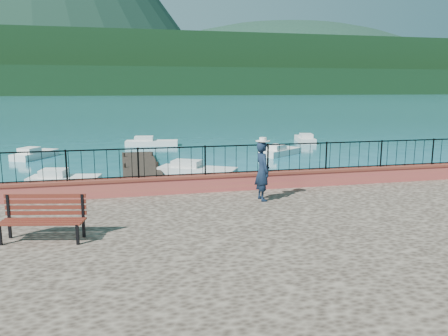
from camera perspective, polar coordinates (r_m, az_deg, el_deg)
name	(u,v)px	position (r m, az deg, el deg)	size (l,w,h in m)	color
ground	(243,267)	(11.80, 2.56, -12.78)	(2000.00, 2000.00, 0.00)	#19596B
parapet	(214,183)	(14.78, -1.31, -1.92)	(28.00, 0.46, 0.58)	#AA503D
railing	(214,160)	(14.64, -1.32, 1.00)	(27.00, 0.05, 0.95)	black
dock	(143,176)	(22.90, -10.56, -1.10)	(2.00, 16.00, 0.30)	#2D231C
far_forest	(123,82)	(310.47, -12.99, 10.94)	(900.00, 60.00, 18.00)	black
foothills	(122,66)	(370.85, -13.16, 12.82)	(900.00, 120.00, 44.00)	black
companion_hill	(287,92)	(612.49, 8.17, 9.86)	(448.00, 384.00, 180.00)	#142D23
park_bench	(43,228)	(10.85, -22.53, -7.21)	(1.95, 0.99, 1.04)	black
person	(262,171)	(13.51, 5.04, -0.40)	(0.67, 0.44, 1.85)	#101E32
hat	(263,139)	(13.36, 5.11, 3.75)	(0.44, 0.44, 0.12)	silver
boat_0	(64,177)	(22.56, -20.13, -1.09)	(3.32, 1.30, 0.80)	silver
boat_1	(198,168)	(23.65, -3.47, 0.04)	(4.22, 1.30, 0.80)	silver
boat_2	(280,149)	(31.00, 7.36, 2.44)	(3.43, 1.30, 0.80)	silver
boat_3	(35,152)	(32.03, -23.47, 1.92)	(3.38, 1.30, 0.80)	silver
boat_4	(152,141)	(36.22, -9.42, 3.53)	(4.20, 1.30, 0.80)	silver
boat_5	(305,137)	(38.93, 10.53, 3.96)	(3.91, 1.30, 0.80)	silver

